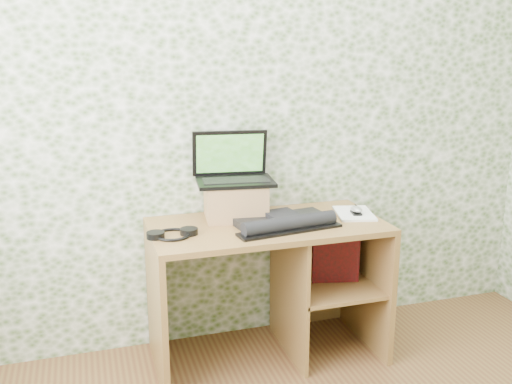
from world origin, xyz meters
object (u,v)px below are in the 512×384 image
object	(u,v)px
desk	(279,269)
notepad	(354,213)
laptop	(233,170)
keyboard	(285,222)
riser	(235,201)

from	to	relation	value
desk	notepad	xyz separation A→B (m)	(0.42, -0.02, 0.28)
laptop	keyboard	xyz separation A→B (m)	(0.20, -0.26, -0.22)
desk	keyboard	bearing A→B (deg)	-96.06
riser	laptop	xyz separation A→B (m)	(0.00, 0.04, 0.16)
desk	laptop	distance (m)	0.58
desk	laptop	bearing A→B (deg)	142.85
desk	notepad	bearing A→B (deg)	-2.30
laptop	keyboard	world-z (taller)	laptop
notepad	keyboard	bearing A→B (deg)	-154.65
riser	laptop	bearing A→B (deg)	90.00
riser	notepad	distance (m)	0.65
notepad	riser	bearing A→B (deg)	-178.25
desk	notepad	size ratio (longest dim) A/B	4.47
desk	keyboard	size ratio (longest dim) A/B	2.18
riser	keyboard	world-z (taller)	riser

